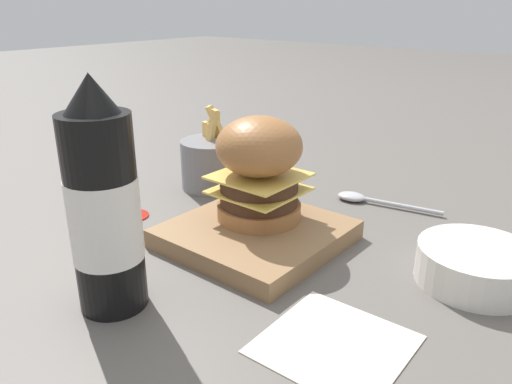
# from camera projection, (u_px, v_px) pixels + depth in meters

# --- Properties ---
(ground_plane) EXTENTS (6.00, 6.00, 0.00)m
(ground_plane) POSITION_uv_depth(u_px,v_px,m) (220.00, 237.00, 0.72)
(ground_plane) COLOR #5B5651
(serving_board) EXTENTS (0.22, 0.22, 0.03)m
(serving_board) POSITION_uv_depth(u_px,v_px,m) (256.00, 234.00, 0.70)
(serving_board) COLOR olive
(serving_board) RESTS_ON ground_plane
(burger) EXTENTS (0.12, 0.12, 0.15)m
(burger) POSITION_uv_depth(u_px,v_px,m) (259.00, 168.00, 0.69)
(burger) COLOR #9E6638
(burger) RESTS_ON serving_board
(ketchup_bottle) EXTENTS (0.08, 0.08, 0.26)m
(ketchup_bottle) POSITION_uv_depth(u_px,v_px,m) (104.00, 209.00, 0.52)
(ketchup_bottle) COLOR black
(ketchup_bottle) RESTS_ON ground_plane
(fries_basket) EXTENTS (0.11, 0.11, 0.15)m
(fries_basket) POSITION_uv_depth(u_px,v_px,m) (212.00, 163.00, 0.90)
(fries_basket) COLOR slate
(fries_basket) RESTS_ON ground_plane
(side_bowl) EXTENTS (0.14, 0.14, 0.05)m
(side_bowl) POSITION_uv_depth(u_px,v_px,m) (477.00, 264.00, 0.60)
(side_bowl) COLOR silver
(side_bowl) RESTS_ON ground_plane
(spoon) EXTENTS (0.05, 0.17, 0.01)m
(spoon) POSITION_uv_depth(u_px,v_px,m) (363.00, 199.00, 0.84)
(spoon) COLOR #B2B2B7
(spoon) RESTS_ON ground_plane
(ketchup_puddle) EXTENTS (0.05, 0.05, 0.00)m
(ketchup_puddle) POSITION_uv_depth(u_px,v_px,m) (133.00, 215.00, 0.79)
(ketchup_puddle) COLOR #B21E14
(ketchup_puddle) RESTS_ON ground_plane
(parchment_square) EXTENTS (0.14, 0.14, 0.00)m
(parchment_square) POSITION_uv_depth(u_px,v_px,m) (335.00, 344.00, 0.49)
(parchment_square) COLOR beige
(parchment_square) RESTS_ON ground_plane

